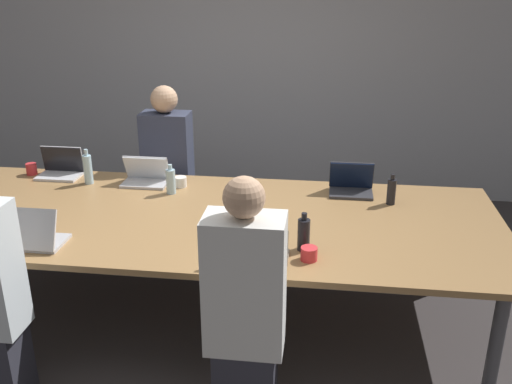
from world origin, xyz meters
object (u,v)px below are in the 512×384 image
object	(u,v)px
person_near_midright	(245,310)
cup_far_midleft	(181,182)
laptop_near_left	(35,236)
bottle_far_right	(391,191)
person_far_midleft	(168,170)
stapler	(264,233)
laptop_far_left	(61,168)
laptop_near_midright	(258,252)
bottle_near_midright	(304,234)
cup_near_midright	(309,254)
bottle_far_midleft	(171,181)
cup_far_left	(31,169)
bottle_far_left	(88,169)
laptop_far_midleft	(146,175)
laptop_far_right	(351,184)

from	to	relation	value
person_near_midright	cup_far_midleft	world-z (taller)	person_near_midright
laptop_near_left	person_near_midright	xyz separation A→B (m)	(1.32, -0.41, -0.13)
person_near_midright	bottle_far_right	bearing A→B (deg)	-121.47
person_far_midleft	stapler	distance (m)	1.59
laptop_near_left	laptop_far_left	bearing A→B (deg)	-71.54
laptop_near_midright	bottle_near_midright	size ratio (longest dim) A/B	1.49
person_near_midright	cup_near_midright	xyz separation A→B (m)	(0.30, 0.46, 0.10)
laptop_near_left	person_near_midright	distance (m)	1.39
laptop_far_left	bottle_far_midleft	size ratio (longest dim) A/B	1.50
stapler	person_far_midleft	bearing A→B (deg)	139.07
cup_far_left	laptop_far_left	bearing A→B (deg)	0.60
bottle_far_left	stapler	distance (m)	1.64
cup_near_midright	cup_far_left	bearing A→B (deg)	152.89
laptop_near_midright	cup_near_midright	distance (m)	0.29
cup_near_midright	laptop_far_midleft	size ratio (longest dim) A/B	0.28
cup_far_left	stapler	world-z (taller)	cup_far_left
bottle_far_right	laptop_far_left	bearing A→B (deg)	174.13
cup_far_left	person_near_midright	xyz separation A→B (m)	(1.97, -1.62, -0.11)
laptop_far_midleft	stapler	bearing A→B (deg)	-39.15
bottle_far_right	person_far_midleft	distance (m)	1.90
person_far_midleft	cup_far_midleft	xyz separation A→B (m)	(0.23, -0.48, 0.09)
laptop_far_midleft	bottle_far_midleft	size ratio (longest dim) A/B	1.56
laptop_near_midright	stapler	xyz separation A→B (m)	(-0.00, 0.33, -0.04)
cup_near_midright	laptop_far_midleft	world-z (taller)	laptop_far_midleft
bottle_far_left	cup_far_midleft	bearing A→B (deg)	1.94
cup_far_left	person_near_midright	distance (m)	2.56
laptop_near_midright	cup_near_midright	bearing A→B (deg)	-167.26
laptop_far_right	stapler	bearing A→B (deg)	-123.69
laptop_far_right	bottle_near_midright	xyz separation A→B (m)	(-0.30, -0.96, 0.03)
laptop_near_left	cup_near_midright	xyz separation A→B (m)	(1.62, 0.04, -0.03)
cup_far_midleft	bottle_far_midleft	world-z (taller)	bottle_far_midleft
laptop_far_right	cup_near_midright	world-z (taller)	laptop_far_right
cup_far_midleft	stapler	xyz separation A→B (m)	(0.73, -0.79, -0.01)
laptop_far_right	laptop_far_midleft	world-z (taller)	laptop_far_right
cup_far_left	laptop_near_midright	distance (m)	2.34
laptop_far_left	person_far_midleft	xyz separation A→B (m)	(0.77, 0.36, -0.12)
bottle_far_right	bottle_near_midright	size ratio (longest dim) A/B	0.95
laptop_far_right	person_near_midright	xyz separation A→B (m)	(-0.56, -1.54, -0.13)
laptop_far_right	laptop_near_left	bearing A→B (deg)	-149.02
cup_far_left	stapler	distance (m)	2.18
bottle_far_right	bottle_near_midright	xyz separation A→B (m)	(-0.57, -0.78, 0.01)
cup_near_midright	cup_far_midleft	size ratio (longest dim) A/B	1.03
cup_far_left	bottle_far_left	world-z (taller)	bottle_far_left
laptop_far_midleft	person_far_midleft	world-z (taller)	person_far_midleft
laptop_near_left	cup_far_left	xyz separation A→B (m)	(-0.65, 1.21, -0.03)
cup_far_midleft	laptop_far_left	bearing A→B (deg)	173.36
cup_near_midright	laptop_near_midright	bearing A→B (deg)	-167.26
bottle_far_left	cup_far_left	bearing A→B (deg)	165.59
bottle_far_left	laptop_near_midright	size ratio (longest dim) A/B	0.78
laptop_far_right	laptop_far_midleft	bearing A→B (deg)	-179.93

